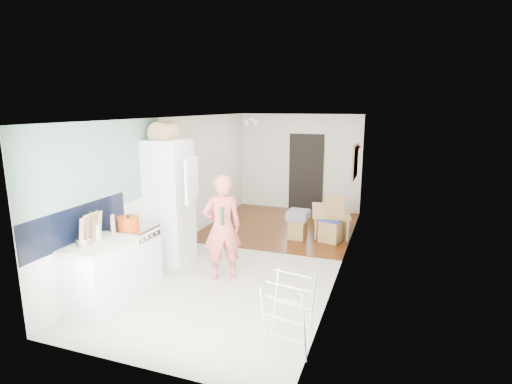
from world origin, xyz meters
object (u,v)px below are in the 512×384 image
Objects in this scene: person at (222,218)px; dining_table at (331,223)px; stool at (297,229)px; drying_rack at (289,316)px; dining_chair at (331,219)px.

person is 1.67× the size of dining_table.
person is 4.66× the size of stool.
drying_rack is at bearing 98.12° from person.
drying_rack is (0.82, -3.82, 0.23)m from stool.
drying_rack is at bearing -77.92° from stool.
stool is at bearing -142.22° from person.
drying_rack is (0.23, -4.53, 0.24)m from dining_table.
drying_rack reaches higher than stool.
dining_chair is 0.73m from stool.
dining_table is at bearing 102.84° from drying_rack.
stool is at bearing 111.96° from drying_rack.
person reaches higher than dining_chair.
person is 2.22× the size of drying_rack.
stool reaches higher than dining_table.
dining_chair reaches higher than dining_table.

